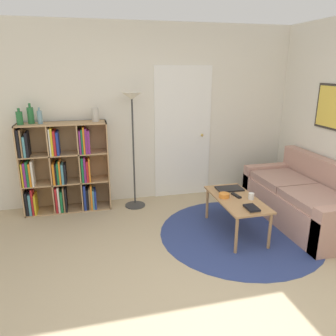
# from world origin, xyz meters

# --- Properties ---
(ground_plane) EXTENTS (14.00, 14.00, 0.00)m
(ground_plane) POSITION_xyz_m (0.00, 0.00, 0.00)
(ground_plane) COLOR tan
(wall_back) EXTENTS (7.39, 0.11, 2.60)m
(wall_back) POSITION_xyz_m (0.02, 2.78, 1.29)
(wall_back) COLOR silver
(wall_back) RESTS_ON ground_plane
(rug) EXTENTS (1.99, 1.99, 0.01)m
(rug) POSITION_xyz_m (0.83, 1.29, 0.00)
(rug) COLOR navy
(rug) RESTS_ON ground_plane
(bookshelf) EXTENTS (1.19, 0.34, 1.26)m
(bookshelf) POSITION_xyz_m (-1.31, 2.57, 0.61)
(bookshelf) COLOR tan
(bookshelf) RESTS_ON ground_plane
(floor_lamp) EXTENTS (0.30, 0.30, 1.66)m
(floor_lamp) POSITION_xyz_m (-0.32, 2.46, 1.33)
(floor_lamp) COLOR #333333
(floor_lamp) RESTS_ON ground_plane
(couch) EXTENTS (0.83, 1.77, 0.82)m
(couch) POSITION_xyz_m (1.83, 1.42, 0.28)
(couch) COLOR tan
(couch) RESTS_ON ground_plane
(coffee_table) EXTENTS (0.49, 0.99, 0.46)m
(coffee_table) POSITION_xyz_m (0.78, 1.34, 0.41)
(coffee_table) COLOR #AD7F51
(coffee_table) RESTS_ON ground_plane
(laptop) EXTENTS (0.34, 0.22, 0.02)m
(laptop) POSITION_xyz_m (0.81, 1.64, 0.47)
(laptop) COLOR black
(laptop) RESTS_ON coffee_table
(bowl) EXTENTS (0.13, 0.13, 0.05)m
(bowl) POSITION_xyz_m (0.64, 1.40, 0.48)
(bowl) COLOR orange
(bowl) RESTS_ON coffee_table
(book_stack_on_table) EXTENTS (0.12, 0.19, 0.04)m
(book_stack_on_table) POSITION_xyz_m (0.78, 0.98, 0.48)
(book_stack_on_table) COLOR olive
(book_stack_on_table) RESTS_ON coffee_table
(cup) EXTENTS (0.07, 0.07, 0.08)m
(cup) POSITION_xyz_m (0.93, 1.27, 0.50)
(cup) COLOR white
(cup) RESTS_ON coffee_table
(remote) EXTENTS (0.07, 0.17, 0.02)m
(remote) POSITION_xyz_m (0.80, 1.40, 0.47)
(remote) COLOR black
(remote) RESTS_ON coffee_table
(bottle_left) EXTENTS (0.08, 0.08, 0.21)m
(bottle_left) POSITION_xyz_m (-1.78, 2.54, 1.35)
(bottle_left) COLOR #236633
(bottle_left) RESTS_ON bookshelf
(bottle_middle) EXTENTS (0.08, 0.08, 0.27)m
(bottle_middle) POSITION_xyz_m (-1.65, 2.60, 1.38)
(bottle_middle) COLOR #236633
(bottle_middle) RESTS_ON bookshelf
(bottle_right) EXTENTS (0.06, 0.06, 0.22)m
(bottle_right) POSITION_xyz_m (-1.53, 2.55, 1.35)
(bottle_right) COLOR #6B93A3
(bottle_right) RESTS_ON bookshelf
(vase_on_shelf) EXTENTS (0.10, 0.10, 0.19)m
(vase_on_shelf) POSITION_xyz_m (-0.81, 2.57, 1.36)
(vase_on_shelf) COLOR #B7B2A8
(vase_on_shelf) RESTS_ON bookshelf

